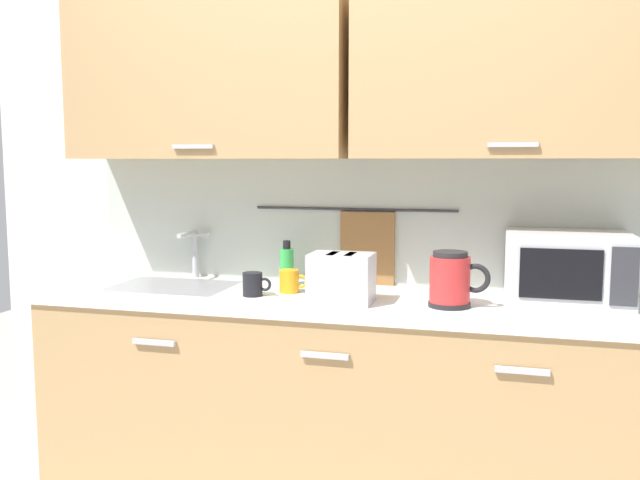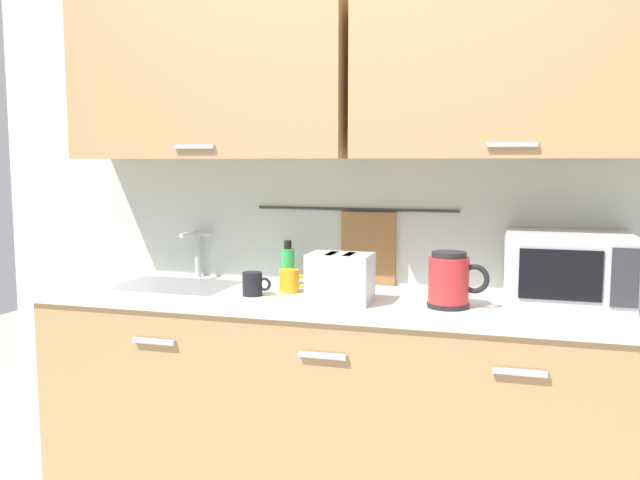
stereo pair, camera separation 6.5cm
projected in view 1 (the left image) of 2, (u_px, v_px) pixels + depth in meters
The scene contains 9 objects.
counter_unit at pixel (342, 402), 2.82m from camera, with size 2.53×0.64×0.90m.
back_wall_assembly at pixel (358, 142), 2.91m from camera, with size 3.70×0.41×2.50m.
sink_faucet at pixel (193, 247), 3.17m from camera, with size 0.09×0.17×0.22m.
microwave at pixel (567, 267), 2.63m from camera, with size 0.46×0.35×0.27m.
electric_kettle at pixel (451, 280), 2.55m from camera, with size 0.23×0.16×0.21m.
dish_soap_bottle at pixel (287, 265), 3.00m from camera, with size 0.06×0.06×0.20m.
mug_near_sink at pixel (290, 281), 2.83m from camera, with size 0.12×0.08×0.09m.
toaster at pixel (341, 278), 2.62m from camera, with size 0.26×0.17×0.19m.
mug_by_kettle at pixel (253, 284), 2.76m from camera, with size 0.12×0.08×0.09m.
Camera 1 is at (0.62, -2.35, 1.44)m, focal length 38.52 mm.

